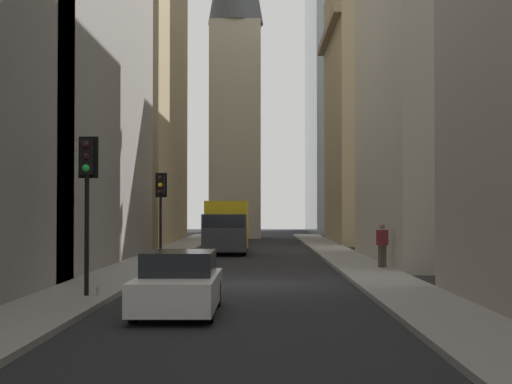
# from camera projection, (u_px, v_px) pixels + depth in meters

# --- Properties ---
(ground_plane) EXTENTS (135.00, 135.00, 0.00)m
(ground_plane) POSITION_uv_depth(u_px,v_px,m) (246.00, 284.00, 24.11)
(ground_plane) COLOR black
(sidewalk_right) EXTENTS (90.00, 2.20, 0.14)m
(sidewalk_right) POSITION_uv_depth(u_px,v_px,m) (105.00, 282.00, 24.15)
(sidewalk_right) COLOR gray
(sidewalk_right) RESTS_ON ground_plane
(sidewalk_left) EXTENTS (90.00, 2.20, 0.14)m
(sidewalk_left) POSITION_uv_depth(u_px,v_px,m) (387.00, 282.00, 24.08)
(sidewalk_left) COLOR gray
(sidewalk_left) RESTS_ON ground_plane
(building_left_far) EXTENTS (13.95, 10.50, 19.14)m
(building_left_far) POSITION_uv_depth(u_px,v_px,m) (400.00, 111.00, 54.96)
(building_left_far) COLOR #9E8966
(building_left_far) RESTS_ON ground_plane
(building_left_midfar) EXTENTS (13.89, 10.50, 19.62)m
(building_left_midfar) POSITION_uv_depth(u_px,v_px,m) (483.00, 46.00, 34.38)
(building_left_midfar) COLOR #A8A091
(building_left_midfar) RESTS_ON ground_plane
(building_right_far) EXTENTS (17.44, 10.50, 26.14)m
(building_right_far) POSITION_uv_depth(u_px,v_px,m) (105.00, 58.00, 53.49)
(building_right_far) COLOR #9E8966
(building_right_far) RESTS_ON ground_plane
(church_spire) EXTENTS (4.69, 4.69, 31.96)m
(church_spire) POSITION_uv_depth(u_px,v_px,m) (236.00, 41.00, 64.24)
(church_spire) COLOR beige
(church_spire) RESTS_ON ground_plane
(delivery_truck) EXTENTS (6.46, 2.25, 2.84)m
(delivery_truck) POSITION_uv_depth(u_px,v_px,m) (227.00, 227.00, 40.98)
(delivery_truck) COLOR yellow
(delivery_truck) RESTS_ON ground_plane
(sedan_white) EXTENTS (4.30, 1.78, 1.42)m
(sedan_white) POSITION_uv_depth(u_px,v_px,m) (179.00, 284.00, 17.30)
(sedan_white) COLOR silver
(sedan_white) RESTS_ON ground_plane
(traffic_light_foreground) EXTENTS (0.43, 0.52, 4.17)m
(traffic_light_foreground) POSITION_uv_depth(u_px,v_px,m) (87.00, 178.00, 19.75)
(traffic_light_foreground) COLOR black
(traffic_light_foreground) RESTS_ON sidewalk_right
(traffic_light_midblock) EXTENTS (0.43, 0.52, 3.89)m
(traffic_light_midblock) POSITION_uv_depth(u_px,v_px,m) (161.00, 196.00, 33.96)
(traffic_light_midblock) COLOR black
(traffic_light_midblock) RESTS_ON sidewalk_right
(pedestrian) EXTENTS (0.26, 0.44, 1.71)m
(pedestrian) POSITION_uv_depth(u_px,v_px,m) (382.00, 243.00, 29.34)
(pedestrian) COLOR #473D33
(pedestrian) RESTS_ON sidewalk_left
(discarded_bottle) EXTENTS (0.07, 0.07, 0.27)m
(discarded_bottle) POSITION_uv_depth(u_px,v_px,m) (97.00, 291.00, 19.69)
(discarded_bottle) COLOR #999EA3
(discarded_bottle) RESTS_ON sidewalk_right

